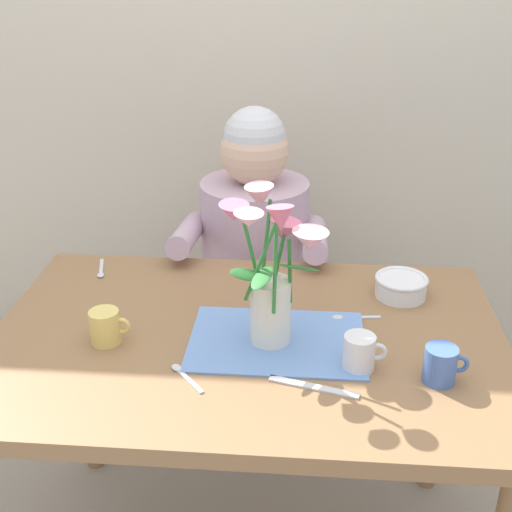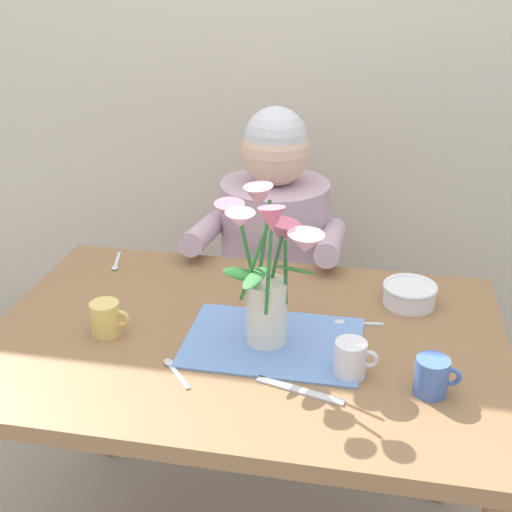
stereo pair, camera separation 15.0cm
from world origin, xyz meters
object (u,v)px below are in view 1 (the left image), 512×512
(flower_vase, at_px, (273,270))
(coffee_cup, at_px, (106,327))
(seated_person, at_px, (255,280))
(ceramic_mug, at_px, (360,353))
(dinner_knife, at_px, (314,387))
(tea_cup, at_px, (441,365))
(ceramic_bowl, at_px, (401,286))

(flower_vase, relative_size, coffee_cup, 3.90)
(seated_person, distance_m, ceramic_mug, 0.81)
(dinner_knife, relative_size, tea_cup, 2.04)
(dinner_knife, relative_size, ceramic_mug, 2.04)
(ceramic_bowl, distance_m, ceramic_mug, 0.36)
(ceramic_mug, height_order, coffee_cup, same)
(ceramic_bowl, bearing_deg, flower_vase, -142.69)
(ceramic_bowl, height_order, dinner_knife, ceramic_bowl)
(ceramic_mug, bearing_deg, seated_person, 111.24)
(seated_person, xyz_separation_m, tea_cup, (0.45, -0.76, 0.22))
(flower_vase, bearing_deg, seated_person, 98.18)
(seated_person, distance_m, tea_cup, 0.91)
(seated_person, bearing_deg, tea_cup, -55.11)
(flower_vase, xyz_separation_m, ceramic_bowl, (0.32, 0.24, -0.15))
(dinner_knife, height_order, ceramic_mug, ceramic_mug)
(tea_cup, bearing_deg, ceramic_mug, 169.18)
(flower_vase, relative_size, ceramic_mug, 3.90)
(ceramic_bowl, bearing_deg, ceramic_mug, -110.72)
(ceramic_mug, relative_size, tea_cup, 1.00)
(flower_vase, height_order, tea_cup, flower_vase)
(coffee_cup, bearing_deg, ceramic_bowl, 21.62)
(tea_cup, bearing_deg, ceramic_bowl, 95.85)
(seated_person, height_order, ceramic_mug, seated_person)
(ceramic_bowl, distance_m, tea_cup, 0.37)
(flower_vase, distance_m, ceramic_bowl, 0.43)
(dinner_knife, bearing_deg, coffee_cup, 178.82)
(ceramic_bowl, xyz_separation_m, ceramic_mug, (-0.13, -0.33, 0.01))
(coffee_cup, bearing_deg, flower_vase, 4.89)
(ceramic_bowl, height_order, ceramic_mug, ceramic_mug)
(seated_person, xyz_separation_m, coffee_cup, (-0.28, -0.67, 0.22))
(coffee_cup, bearing_deg, tea_cup, -7.05)
(seated_person, relative_size, ceramic_bowl, 8.35)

